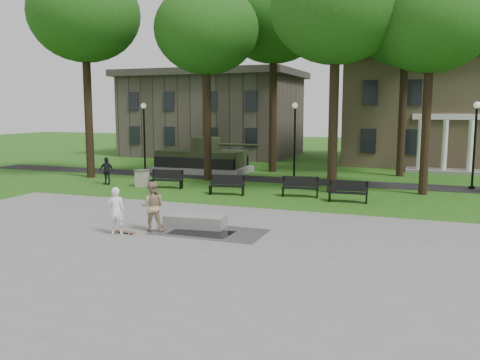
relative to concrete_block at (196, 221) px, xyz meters
The scene contains 26 objects.
ground 1.26m from the concrete_block, 100.41° to the left, with size 120.00×120.00×0.00m, color #214A11.
plaza 3.80m from the concrete_block, 93.39° to the right, with size 22.00×16.00×0.02m, color gray.
footpath 13.22m from the concrete_block, 90.97° to the left, with size 44.00×2.60×0.01m, color black.
building_right 29.21m from the concrete_block, 70.24° to the left, with size 17.00×12.00×8.60m.
building_left 30.09m from the concrete_block, 112.04° to the left, with size 15.00×10.00×7.20m, color #4C443D.
tree_0 18.70m from the concrete_block, 140.11° to the left, with size 6.80×6.80×12.97m.
tree_1 15.35m from the concrete_block, 111.96° to the left, with size 6.20×6.20×11.63m.
tree_2 13.69m from the concrete_block, 71.37° to the left, with size 6.60×6.60×12.16m.
tree_3 15.66m from the concrete_block, 54.04° to the left, with size 6.00×6.00×11.19m.
tree_4 20.11m from the concrete_block, 97.36° to the left, with size 7.20×7.20×13.50m.
tree_5 21.03m from the concrete_block, 70.49° to the left, with size 6.40×6.40×12.44m.
lamp_left 17.14m from the concrete_block, 127.10° to the left, with size 0.36×0.36×4.73m.
lamp_mid 13.76m from the concrete_block, 88.83° to the left, with size 0.36×0.36×4.73m.
lamp_right 17.17m from the concrete_block, 52.76° to the left, with size 0.36×0.36×4.73m.
tank_monument 16.63m from the concrete_block, 113.70° to the left, with size 7.45×3.40×2.40m.
puddle 0.94m from the concrete_block, 52.03° to the right, with size 2.20×1.20×0.00m, color black.
concrete_block is the anchor object (origin of this frame).
skateboard 2.60m from the concrete_block, 137.71° to the right, with size 0.78×0.20×0.07m, color brown.
skateboarder 2.93m from the concrete_block, 137.23° to the right, with size 0.61×0.40×1.66m, color white.
friend_watching 1.72m from the concrete_block, 137.78° to the right, with size 0.87×0.68×1.79m, color tan.
pedestrian_walker 12.38m from the concrete_block, 139.85° to the left, with size 0.93×0.39×1.59m, color black.
park_bench_0 9.74m from the concrete_block, 124.55° to the left, with size 1.85×0.79×1.00m.
park_bench_1 7.34m from the concrete_block, 102.59° to the left, with size 1.85×0.80×1.00m.
park_bench_2 8.14m from the concrete_block, 75.39° to the left, with size 1.85×0.77×1.00m.
park_bench_3 8.50m from the concrete_block, 57.89° to the left, with size 1.82×0.61×1.00m.
trash_bin 10.65m from the concrete_block, 131.70° to the left, with size 0.68×0.68×0.96m.
Camera 1 is at (8.16, -17.84, 4.36)m, focal length 38.00 mm.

